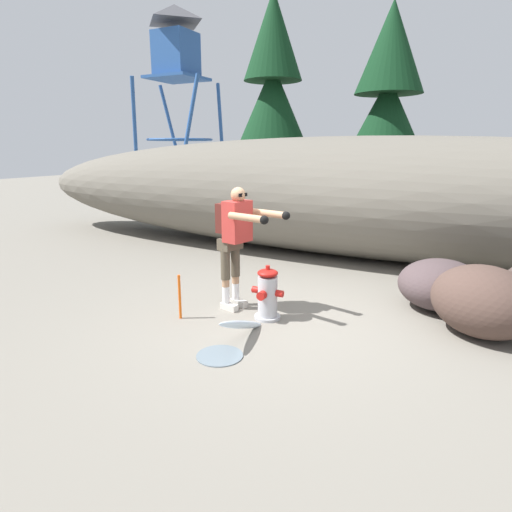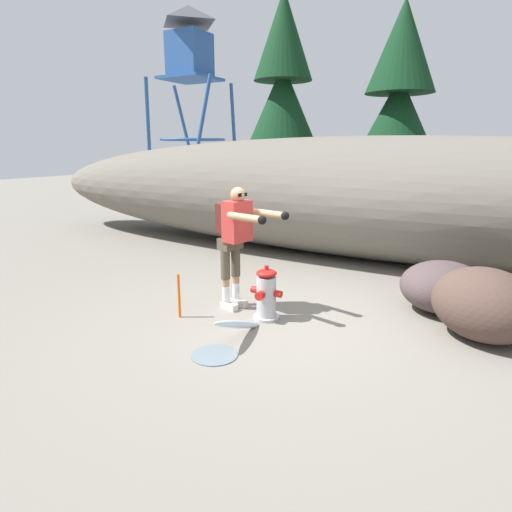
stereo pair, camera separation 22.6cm
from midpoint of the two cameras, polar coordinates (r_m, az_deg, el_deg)
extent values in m
cube|color=slate|center=(5.75, 4.52, -8.72)|extent=(56.00, 56.00, 0.04)
ellipsoid|color=#666056|center=(9.15, 15.37, 7.43)|extent=(17.62, 3.20, 2.43)
cylinder|color=#B2B2B7|center=(5.80, 2.48, -8.04)|extent=(0.35, 0.35, 0.04)
cylinder|color=#B2B2B7|center=(5.70, 2.51, -5.35)|extent=(0.26, 0.26, 0.54)
ellipsoid|color=red|center=(5.60, 2.54, -2.28)|extent=(0.27, 0.27, 0.10)
cylinder|color=red|center=(5.58, 2.55, -1.54)|extent=(0.06, 0.06, 0.05)
cylinder|color=red|center=(5.75, 0.97, -4.47)|extent=(0.09, 0.09, 0.09)
cylinder|color=red|center=(5.61, 4.11, -5.01)|extent=(0.09, 0.09, 0.09)
cylinder|color=red|center=(5.53, 1.70, -5.25)|extent=(0.11, 0.09, 0.11)
ellipsoid|color=silver|center=(5.18, -1.00, -9.01)|extent=(0.10, 1.06, 0.49)
cylinder|color=slate|center=(4.86, -4.12, -12.88)|extent=(0.51, 0.51, 0.01)
cube|color=beige|center=(6.24, -1.21, -6.16)|extent=(0.28, 0.16, 0.09)
cylinder|color=white|center=(6.22, -1.62, -4.60)|extent=(0.10, 0.10, 0.24)
cylinder|color=tan|center=(6.17, -1.63, -3.08)|extent=(0.10, 0.10, 0.11)
cylinder|color=brown|center=(6.09, -1.65, -0.64)|extent=(0.13, 0.13, 0.44)
cube|color=beige|center=(6.10, -2.51, -6.64)|extent=(0.28, 0.16, 0.09)
cylinder|color=white|center=(6.09, -2.93, -5.05)|extent=(0.10, 0.10, 0.24)
cylinder|color=tan|center=(6.03, -2.95, -3.49)|extent=(0.10, 0.10, 0.11)
cylinder|color=brown|center=(5.95, -2.98, -1.01)|extent=(0.13, 0.13, 0.44)
cube|color=brown|center=(5.96, -2.33, 1.67)|extent=(0.27, 0.36, 0.16)
cube|color=#B2332D|center=(5.80, -1.38, 4.60)|extent=(0.32, 0.41, 0.55)
cube|color=#511E19|center=(5.94, -2.79, 5.07)|extent=(0.22, 0.31, 0.40)
sphere|color=tan|center=(5.74, -1.26, 8.07)|extent=(0.20, 0.20, 0.20)
cube|color=black|center=(5.68, -0.63, 8.06)|extent=(0.05, 0.15, 0.04)
cylinder|color=tan|center=(5.70, 2.85, 5.59)|extent=(0.59, 0.22, 0.09)
sphere|color=black|center=(5.54, 5.01, 5.29)|extent=(0.11, 0.11, 0.11)
cylinder|color=tan|center=(5.37, -0.15, 5.08)|extent=(0.59, 0.22, 0.09)
sphere|color=black|center=(5.20, 2.05, 4.76)|extent=(0.11, 0.11, 0.11)
ellipsoid|color=#483A3B|center=(6.52, 24.34, -3.71)|extent=(1.61, 1.61, 0.70)
ellipsoid|color=#4B3730|center=(5.78, 28.89, -5.61)|extent=(1.58, 1.48, 0.86)
ellipsoid|color=#443E34|center=(7.14, 27.96, -3.52)|extent=(0.96, 1.03, 0.49)
cylinder|color=#47331E|center=(13.17, 3.84, 8.12)|extent=(0.31, 0.31, 1.65)
cone|color=#0F3319|center=(13.13, 4.01, 17.93)|extent=(2.55, 2.55, 2.85)
cone|color=#0F3319|center=(13.44, 4.18, 27.05)|extent=(1.65, 1.65, 2.37)
cylinder|color=#47331E|center=(12.98, 17.81, 6.50)|extent=(0.34, 0.34, 1.25)
cone|color=#0F3319|center=(12.89, 18.52, 15.48)|extent=(2.81, 2.81, 2.81)
cone|color=#0F3319|center=(13.13, 19.31, 24.69)|extent=(1.83, 1.83, 2.34)
cylinder|color=#285193|center=(20.85, -2.56, 15.04)|extent=(0.99, 0.99, 5.08)
cylinder|color=#285193|center=(22.41, -8.73, 14.83)|extent=(0.99, 0.99, 5.08)
cylinder|color=#285193|center=(18.57, -7.16, 15.05)|extent=(0.99, 0.99, 5.08)
cylinder|color=#285193|center=(20.31, -13.62, 14.69)|extent=(0.99, 0.99, 5.08)
torus|color=#285193|center=(20.49, -8.02, 14.93)|extent=(2.95, 2.95, 0.10)
cube|color=#285193|center=(20.69, -8.28, 22.10)|extent=(2.19, 2.19, 0.12)
cube|color=#285193|center=(20.84, -8.39, 24.71)|extent=(1.53, 1.53, 1.80)
pyramid|color=#4C4C51|center=(21.20, -8.56, 28.96)|extent=(1.97, 1.97, 0.70)
cylinder|color=#E55914|center=(5.81, -9.01, -5.22)|extent=(0.04, 0.04, 0.60)
camera|label=1|loc=(0.11, -88.92, 0.27)|focal=30.37mm
camera|label=2|loc=(0.11, 91.08, -0.27)|focal=30.37mm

